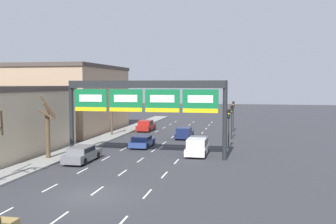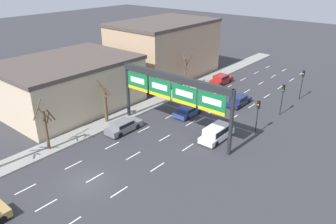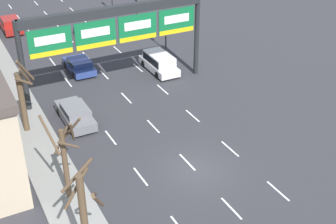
% 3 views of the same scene
% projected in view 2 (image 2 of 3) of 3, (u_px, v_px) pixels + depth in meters
% --- Properties ---
extents(ground_plane, '(220.00, 220.00, 0.00)m').
position_uv_depth(ground_plane, '(86.00, 183.00, 29.56)').
color(ground_plane, '#333338').
extents(sidewalk_left, '(2.80, 110.00, 0.15)m').
position_uv_depth(sidewalk_left, '(38.00, 153.00, 34.20)').
color(sidewalk_left, gray).
rests_on(sidewalk_left, ground_plane).
extents(lane_dashes, '(6.72, 67.00, 0.01)m').
position_uv_depth(lane_dashes, '(178.00, 130.00, 39.04)').
color(lane_dashes, white).
rests_on(lane_dashes, ground_plane).
extents(sign_gantry, '(15.21, 0.70, 7.14)m').
position_uv_depth(sign_gantry, '(173.00, 87.00, 36.00)').
color(sign_gantry, '#232628').
rests_on(sign_gantry, ground_plane).
extents(building_near, '(13.12, 17.67, 6.62)m').
position_uv_depth(building_near, '(68.00, 83.00, 44.58)').
color(building_near, '#C6B293').
rests_on(building_near, ground_plane).
extents(building_far, '(11.93, 18.10, 9.48)m').
position_uv_depth(building_far, '(164.00, 49.00, 57.39)').
color(building_far, tan).
rests_on(building_far, ground_plane).
extents(suv_white, '(1.92, 4.75, 1.66)m').
position_uv_depth(suv_white, '(217.00, 132.00, 36.59)').
color(suv_white, silver).
rests_on(suv_white, ground_plane).
extents(car_navy, '(1.86, 4.38, 1.39)m').
position_uv_depth(car_navy, '(239.00, 100.00, 45.88)').
color(car_navy, '#19234C').
rests_on(car_navy, ground_plane).
extents(car_blue, '(1.95, 4.19, 1.24)m').
position_uv_depth(car_blue, '(188.00, 111.00, 42.67)').
color(car_blue, navy).
rests_on(car_blue, ground_plane).
extents(car_red, '(1.93, 4.60, 1.56)m').
position_uv_depth(car_red, '(221.00, 79.00, 54.24)').
color(car_red, maroon).
rests_on(car_red, ground_plane).
extents(car_grey, '(1.84, 4.69, 1.40)m').
position_uv_depth(car_grey, '(123.00, 126.00, 38.46)').
color(car_grey, slate).
rests_on(car_grey, ground_plane).
extents(traffic_light_near_gantry, '(0.30, 0.35, 4.16)m').
position_uv_depth(traffic_light_near_gantry, '(258.00, 111.00, 36.96)').
color(traffic_light_near_gantry, black).
rests_on(traffic_light_near_gantry, ground_plane).
extents(traffic_light_mid_block, '(0.30, 0.35, 4.37)m').
position_uv_depth(traffic_light_mid_block, '(303.00, 79.00, 46.98)').
color(traffic_light_mid_block, black).
rests_on(traffic_light_mid_block, ground_plane).
extents(traffic_light_far_end, '(0.30, 0.35, 4.19)m').
position_uv_depth(traffic_light_far_end, '(283.00, 93.00, 41.90)').
color(traffic_light_far_end, black).
rests_on(traffic_light_far_end, ground_plane).
extents(tree_bare_closest, '(2.13, 2.12, 5.39)m').
position_uv_depth(tree_bare_closest, '(46.00, 125.00, 33.67)').
color(tree_bare_closest, brown).
rests_on(tree_bare_closest, sidewalk_left).
extents(tree_bare_second, '(1.44, 1.28, 5.69)m').
position_uv_depth(tree_bare_second, '(105.00, 102.00, 39.86)').
color(tree_bare_second, brown).
rests_on(tree_bare_second, sidewalk_left).
extents(tree_bare_third, '(1.61, 1.93, 5.73)m').
position_uv_depth(tree_bare_third, '(186.00, 71.00, 51.17)').
color(tree_bare_third, brown).
rests_on(tree_bare_third, sidewalk_left).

